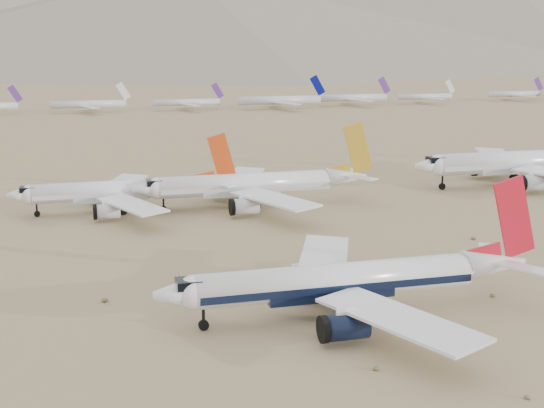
# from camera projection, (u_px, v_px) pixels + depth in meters

# --- Properties ---
(ground) EXTENTS (7000.00, 7000.00, 0.00)m
(ground) POSITION_uv_depth(u_px,v_px,m) (339.00, 317.00, 102.61)
(ground) COLOR olive
(ground) RESTS_ON ground
(main_airliner) EXTENTS (51.74, 50.53, 18.26)m
(main_airliner) POSITION_uv_depth(u_px,v_px,m) (353.00, 280.00, 102.09)
(main_airliner) COLOR white
(main_airliner) RESTS_ON ground
(row2_navy_widebody) EXTENTS (59.63, 58.31, 21.22)m
(row2_navy_widebody) POSITION_uv_depth(u_px,v_px,m) (527.00, 162.00, 192.60)
(row2_navy_widebody) COLOR white
(row2_navy_widebody) RESTS_ON ground
(row2_gold_tail) EXTENTS (51.74, 50.60, 18.42)m
(row2_gold_tail) POSITION_uv_depth(u_px,v_px,m) (255.00, 184.00, 167.63)
(row2_gold_tail) COLOR white
(row2_gold_tail) RESTS_ON ground
(row2_orange_tail) EXTENTS (46.26, 45.26, 16.50)m
(row2_orange_tail) POSITION_uv_depth(u_px,v_px,m) (124.00, 191.00, 163.23)
(row2_orange_tail) COLOR white
(row2_orange_tail) RESTS_ON ground
(distant_storage_row) EXTENTS (617.37, 61.75, 15.12)m
(distant_storage_row) POSITION_uv_depth(u_px,v_px,m) (201.00, 102.00, 390.56)
(distant_storage_row) COLOR silver
(distant_storage_row) RESTS_ON ground
(foothills) EXTENTS (4637.50, 1395.00, 155.00)m
(foothills) POSITION_uv_depth(u_px,v_px,m) (408.00, 18.00, 1259.77)
(foothills) COLOR slate
(foothills) RESTS_ON ground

